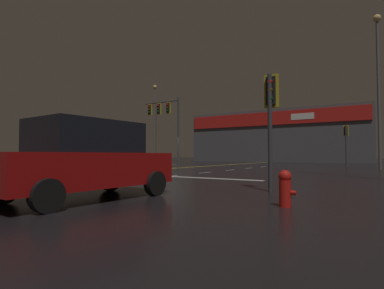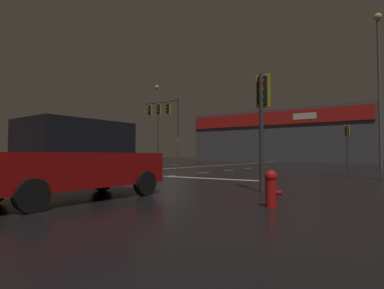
{
  "view_description": "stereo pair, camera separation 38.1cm",
  "coord_description": "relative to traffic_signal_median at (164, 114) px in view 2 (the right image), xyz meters",
  "views": [
    {
      "loc": [
        14.07,
        -19.4,
        1.06
      ],
      "look_at": [
        0.0,
        3.06,
        2.0
      ],
      "focal_mm": 28.0,
      "sensor_mm": 36.0,
      "label": 1
    },
    {
      "loc": [
        14.39,
        -19.19,
        1.06
      ],
      "look_at": [
        0.0,
        3.06,
        2.0
      ],
      "focal_mm": 28.0,
      "sensor_mm": 36.0,
      "label": 2
    }
  ],
  "objects": [
    {
      "name": "road_markings",
      "position": [
        2.41,
        -2.2,
        -4.56
      ],
      "size": [
        15.17,
        60.0,
        0.01
      ],
      "color": "gold",
      "rests_on": "ground"
    },
    {
      "name": "streetlight_near_right",
      "position": [
        15.52,
        6.28,
        2.72
      ],
      "size": [
        0.56,
        0.56,
        11.76
      ],
      "color": "#59595E",
      "rests_on": "ground"
    },
    {
      "name": "building_backdrop",
      "position": [
        1.41,
        29.7,
        -0.54
      ],
      "size": [
        27.43,
        10.23,
        8.04
      ],
      "color": "#4C4C51",
      "rests_on": "ground"
    },
    {
      "name": "ground_plane",
      "position": [
        1.41,
        -0.77,
        -4.57
      ],
      "size": [
        200.0,
        200.0,
        0.0
      ],
      "primitive_type": "plane",
      "color": "black"
    },
    {
      "name": "utility_pole_row",
      "position": [
        1.04,
        25.59,
        1.45
      ],
      "size": [
        45.69,
        0.26,
        12.11
      ],
      "color": "#4C3828",
      "rests_on": "ground"
    },
    {
      "name": "fire_hydrant",
      "position": [
        13.83,
        -13.93,
        -4.17
      ],
      "size": [
        0.35,
        0.26,
        0.76
      ],
      "color": "red",
      "rests_on": "ground"
    },
    {
      "name": "traffic_signal_corner_southeast",
      "position": [
        12.78,
        -11.48,
        -2.02
      ],
      "size": [
        0.42,
        0.36,
        3.46
      ],
      "color": "#38383D",
      "rests_on": "ground"
    },
    {
      "name": "traffic_signal_corner_northeast",
      "position": [
        12.97,
        10.06,
        -1.8
      ],
      "size": [
        0.42,
        0.36,
        3.77
      ],
      "color": "#38383D",
      "rests_on": "ground"
    },
    {
      "name": "parked_car",
      "position": [
        9.48,
        -15.39,
        -3.62
      ],
      "size": [
        2.22,
        4.4,
        1.88
      ],
      "color": "#9E0F0F",
      "rests_on": "ground"
    },
    {
      "name": "traffic_signal_median",
      "position": [
        0.0,
        0.0,
        0.0
      ],
      "size": [
        3.58,
        0.36,
        5.84
      ],
      "color": "#38383D",
      "rests_on": "ground"
    },
    {
      "name": "streetlight_near_left",
      "position": [
        -12.9,
        14.64,
        2.62
      ],
      "size": [
        0.56,
        0.56,
        11.58
      ],
      "color": "#59595E",
      "rests_on": "ground"
    }
  ]
}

